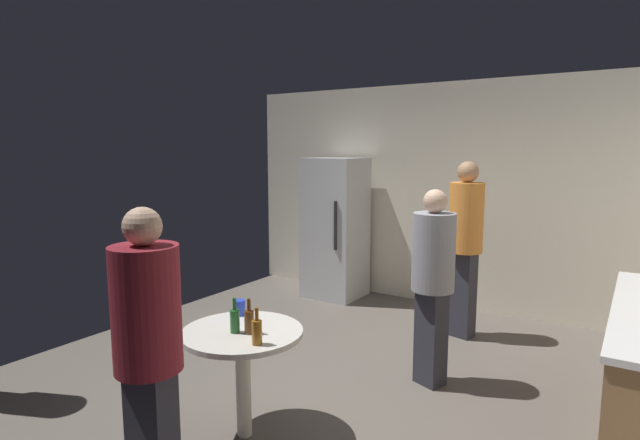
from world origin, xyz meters
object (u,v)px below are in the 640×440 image
Objects in this scene: beer_bottle_amber at (257,331)px; beer_bottle_brown at (249,321)px; plastic_cup_blue at (240,308)px; person_in_orange_shirt at (465,235)px; foreground_table at (243,345)px; refrigerator at (335,228)px; person_in_gray_shirt at (433,273)px; beer_bottle_green at (235,320)px; person_in_maroon_shirt at (148,341)px.

beer_bottle_brown is at bearing 144.47° from beer_bottle_amber.
person_in_orange_shirt is (0.89, 2.37, 0.27)m from plastic_cup_blue.
foreground_table is 0.45× the size of person_in_orange_shirt.
beer_bottle_amber and beer_bottle_brown have the same top height.
plastic_cup_blue is at bearing 141.10° from beer_bottle_brown.
refrigerator is 2.62m from person_in_gray_shirt.
person_in_orange_shirt reaches higher than beer_bottle_brown.
foreground_table is at bearing 166.45° from beer_bottle_brown.
plastic_cup_blue is 0.07× the size of person_in_gray_shirt.
refrigerator is at bearing 108.31° from plastic_cup_blue.
foreground_table is 0.20m from beer_bottle_green.
beer_bottle_brown is (0.08, -0.02, 0.19)m from foreground_table.
beer_bottle_brown is at bearing 0.83° from person_in_orange_shirt.
foreground_table is at bearing -0.90° from person_in_orange_shirt.
beer_bottle_brown is 0.14× the size of person_in_maroon_shirt.
plastic_cup_blue is at bearing 142.25° from beer_bottle_amber.
person_in_orange_shirt is at bearing 75.42° from beer_bottle_green.
beer_bottle_amber is at bearing -35.53° from beer_bottle_brown.
beer_bottle_green is at bearing -0.84° from person_in_orange_shirt.
person_in_maroon_shirt is at bearing 4.42° from person_in_gray_shirt.
refrigerator reaches higher than foreground_table.
beer_bottle_amber is 0.14× the size of person_in_gray_shirt.
plastic_cup_blue is at bearing 126.81° from beer_bottle_green.
beer_bottle_brown is 2.69m from person_in_orange_shirt.
refrigerator is 3.39m from beer_bottle_brown.
person_in_gray_shirt is at bearing 70.56° from beer_bottle_amber.
person_in_maroon_shirt is 0.91× the size of person_in_orange_shirt.
foreground_table is at bearing 78.10° from beer_bottle_green.
refrigerator reaches higher than person_in_orange_shirt.
plastic_cup_blue is 0.06× the size of person_in_orange_shirt.
person_in_maroon_shirt is (0.11, -0.82, 0.32)m from foreground_table.
beer_bottle_brown is at bearing -7.82° from person_in_maroon_shirt.
person_in_gray_shirt is at bearing 63.71° from beer_bottle_brown.
person_in_orange_shirt is (0.60, 2.61, 0.24)m from beer_bottle_brown.
person_in_orange_shirt reaches higher than person_in_gray_shirt.
beer_bottle_green is (-0.09, -0.04, 0.00)m from beer_bottle_brown.
refrigerator is 1.10× the size of person_in_maroon_shirt.
person_in_maroon_shirt is 3.45m from person_in_orange_shirt.
foreground_table is (1.18, -3.13, -0.27)m from refrigerator.
foreground_table is 0.21m from beer_bottle_brown.
refrigerator reaches higher than beer_bottle_green.
person_in_maroon_shirt is (0.32, -1.04, 0.16)m from plastic_cup_blue.
person_in_orange_shirt reaches higher than beer_bottle_amber.
beer_bottle_brown is (1.26, -3.15, -0.08)m from refrigerator.
beer_bottle_amber is 2.09× the size of plastic_cup_blue.
person_in_maroon_shirt reaches higher than foreground_table.
beer_bottle_amber is at bearing 4.60° from person_in_orange_shirt.
foreground_table is at bearing -69.35° from refrigerator.
person_in_orange_shirt is (0.57, 3.40, 0.10)m from person_in_maroon_shirt.
person_in_gray_shirt is (0.78, 1.40, 0.30)m from foreground_table.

